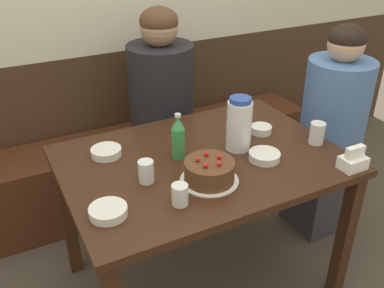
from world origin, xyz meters
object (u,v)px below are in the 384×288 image
at_px(glass_tumbler_short, 317,133).
at_px(person_pale_blue_shirt, 330,137).
at_px(bowl_sauce_shallow, 261,129).
at_px(glass_shot_small, 180,195).
at_px(birthday_cake, 209,172).
at_px(bowl_side_dish, 264,156).
at_px(person_teal_shirt, 162,117).
at_px(water_pitcher, 239,124).
at_px(bowl_rice_small, 106,152).
at_px(glass_water_tall, 146,172).
at_px(napkin_holder, 353,161).
at_px(soju_bottle, 178,137).
at_px(bowl_soup_white, 108,211).
at_px(bench_seat, 141,167).

relative_size(glass_tumbler_short, person_pale_blue_shirt, 0.08).
distance_m(bowl_sauce_shallow, glass_tumbler_short, 0.26).
bearing_deg(glass_shot_small, birthday_cake, 25.88).
height_order(bowl_side_dish, person_teal_shirt, person_teal_shirt).
distance_m(birthday_cake, bowl_sauce_shallow, 0.50).
relative_size(water_pitcher, bowl_rice_small, 1.84).
bearing_deg(bowl_side_dish, bowl_sauce_shallow, 57.68).
bearing_deg(bowl_side_dish, glass_water_tall, 171.66).
bearing_deg(glass_tumbler_short, napkin_holder, -94.36).
bearing_deg(bowl_side_dish, water_pitcher, 108.89).
distance_m(birthday_cake, glass_water_tall, 0.25).
distance_m(water_pitcher, glass_water_tall, 0.48).
relative_size(soju_bottle, bowl_soup_white, 1.51).
relative_size(birthday_cake, napkin_holder, 2.17).
bearing_deg(person_pale_blue_shirt, birthday_cake, 16.33).
relative_size(glass_water_tall, person_pale_blue_shirt, 0.08).
xyz_separation_m(bench_seat, water_pitcher, (0.18, -0.83, 0.63)).
bearing_deg(birthday_cake, bowl_side_dish, 6.97).
bearing_deg(soju_bottle, bowl_sauce_shallow, 3.02).
height_order(glass_tumbler_short, glass_shot_small, glass_tumbler_short).
bearing_deg(soju_bottle, glass_tumbler_short, -15.75).
distance_m(person_teal_shirt, person_pale_blue_shirt, 0.97).
bearing_deg(person_pale_blue_shirt, bowl_rice_small, -5.29).
relative_size(bowl_soup_white, person_pale_blue_shirt, 0.11).
bearing_deg(glass_water_tall, glass_tumbler_short, -4.35).
bearing_deg(glass_tumbler_short, soju_bottle, 164.25).
bearing_deg(person_pale_blue_shirt, glass_water_tall, 7.88).
distance_m(birthday_cake, person_teal_shirt, 0.90).
xyz_separation_m(bowl_soup_white, glass_shot_small, (0.26, -0.06, 0.02)).
height_order(bowl_soup_white, bowl_rice_small, bowl_rice_small).
bearing_deg(bowl_sauce_shallow, glass_shot_small, -151.02).
xyz_separation_m(bowl_sauce_shallow, glass_shot_small, (-0.61, -0.34, 0.02)).
bearing_deg(soju_bottle, bench_seat, 83.26).
height_order(birthday_cake, glass_tumbler_short, birthday_cake).
height_order(napkin_holder, bowl_soup_white, napkin_holder).
relative_size(bowl_sauce_shallow, glass_shot_small, 1.23).
relative_size(bowl_side_dish, person_pale_blue_shirt, 0.11).
distance_m(bowl_soup_white, glass_water_tall, 0.25).
relative_size(bench_seat, water_pitcher, 9.35).
bearing_deg(bowl_rice_small, water_pitcher, -20.79).
distance_m(bowl_soup_white, bowl_side_dish, 0.73).
height_order(napkin_holder, bowl_rice_small, napkin_holder).
relative_size(water_pitcher, glass_shot_small, 3.03).
bearing_deg(glass_water_tall, person_teal_shirt, 62.17).
bearing_deg(napkin_holder, bowl_sauce_shallow, 108.51).
height_order(bowl_soup_white, bowl_side_dish, same).
height_order(bowl_sauce_shallow, glass_tumbler_short, glass_tumbler_short).
distance_m(birthday_cake, glass_shot_small, 0.19).
relative_size(birthday_cake, soju_bottle, 1.14).
distance_m(bowl_side_dish, glass_shot_small, 0.48).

